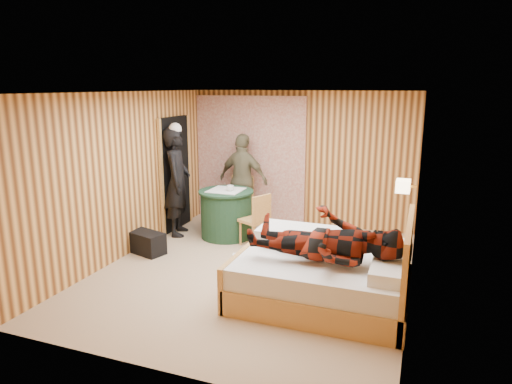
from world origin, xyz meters
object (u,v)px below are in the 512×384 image
(woman_standing, at_px, (177,182))
(man_on_bed, at_px, (325,229))
(chair_near, at_px, (257,216))
(man_at_table, at_px, (243,180))
(bed, at_px, (325,275))
(duffel_bag, at_px, (146,243))
(wall_lamp, at_px, (403,186))
(round_table, at_px, (226,213))
(nightstand, at_px, (394,262))
(chair_far, at_px, (242,197))

(woman_standing, distance_m, man_on_bed, 3.53)
(chair_near, xyz_separation_m, man_at_table, (-0.67, 1.06, 0.35))
(woman_standing, distance_m, man_at_table, 1.28)
(bed, height_order, duffel_bag, bed)
(wall_lamp, distance_m, man_at_table, 3.35)
(round_table, distance_m, chair_near, 0.73)
(man_at_table, height_order, man_on_bed, man_on_bed)
(round_table, height_order, woman_standing, woman_standing)
(bed, distance_m, chair_near, 2.10)
(wall_lamp, bearing_deg, nightstand, -101.76)
(nightstand, height_order, man_at_table, man_at_table)
(bed, height_order, round_table, bed)
(nightstand, relative_size, man_on_bed, 0.34)
(wall_lamp, height_order, duffel_bag, wall_lamp)
(round_table, distance_m, chair_far, 0.75)
(nightstand, distance_m, woman_standing, 3.88)
(bed, relative_size, chair_far, 2.21)
(wall_lamp, bearing_deg, woman_standing, 170.23)
(nightstand, height_order, chair_far, chair_far)
(duffel_bag, bearing_deg, man_on_bed, 1.11)
(nightstand, height_order, chair_near, chair_near)
(chair_far, bearing_deg, round_table, -98.73)
(bed, xyz_separation_m, round_table, (-2.11, 1.78, 0.10))
(wall_lamp, height_order, chair_far, wall_lamp)
(woman_standing, bearing_deg, duffel_bag, 160.58)
(round_table, relative_size, duffel_bag, 1.58)
(nightstand, xyz_separation_m, chair_far, (-2.89, 1.75, 0.24))
(bed, xyz_separation_m, man_at_table, (-2.11, 2.57, 0.54))
(wall_lamp, distance_m, chair_near, 2.44)
(woman_standing, height_order, man_on_bed, woman_standing)
(man_at_table, bearing_deg, chair_far, 84.65)
(bed, relative_size, man_on_bed, 1.16)
(round_table, relative_size, chair_far, 1.02)
(duffel_bag, bearing_deg, chair_near, 47.29)
(nightstand, height_order, duffel_bag, nightstand)
(nightstand, height_order, man_on_bed, man_on_bed)
(chair_far, xyz_separation_m, chair_near, (0.69, -1.01, -0.03))
(round_table, height_order, man_on_bed, man_on_bed)
(bed, height_order, woman_standing, woman_standing)
(nightstand, xyz_separation_m, woman_standing, (-3.73, 0.86, 0.64))
(woman_standing, height_order, man_at_table, woman_standing)
(duffel_bag, distance_m, woman_standing, 1.28)
(man_on_bed, bearing_deg, chair_far, 128.09)
(man_on_bed, bearing_deg, man_at_table, 127.39)
(man_on_bed, bearing_deg, duffel_bag, 164.50)
(chair_far, height_order, man_at_table, man_at_table)
(nightstand, distance_m, man_at_table, 3.44)
(round_table, bearing_deg, duffel_bag, -126.08)
(chair_near, xyz_separation_m, woman_standing, (-1.53, 0.11, 0.44))
(wall_lamp, distance_m, round_table, 3.15)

